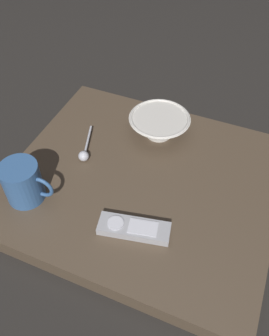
{
  "coord_description": "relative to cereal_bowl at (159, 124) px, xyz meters",
  "views": [
    {
      "loc": [
        0.54,
        0.21,
        0.73
      ],
      "look_at": [
        -0.01,
        -0.03,
        0.07
      ],
      "focal_mm": 37.92,
      "sensor_mm": 36.0,
      "label": 1
    }
  ],
  "objects": [
    {
      "name": "ground_plane",
      "position": [
        0.17,
        0.02,
        -0.08
      ],
      "size": [
        6.0,
        6.0,
        0.0
      ],
      "primitive_type": "plane",
      "color": "black"
    },
    {
      "name": "tv_remote_near",
      "position": [
        0.32,
        0.06,
        -0.03
      ],
      "size": [
        0.08,
        0.17,
        0.02
      ],
      "color": "#9E9EA3",
      "rests_on": "table"
    },
    {
      "name": "cereal_bowl",
      "position": [
        0.0,
        0.0,
        0.0
      ],
      "size": [
        0.17,
        0.17,
        0.06
      ],
      "color": "beige",
      "rests_on": "table"
    },
    {
      "name": "coffee_mug",
      "position": [
        0.33,
        -0.21,
        0.02
      ],
      "size": [
        0.09,
        0.13,
        0.1
      ],
      "color": "#33598C",
      "rests_on": "table"
    },
    {
      "name": "teaspoon",
      "position": [
        0.16,
        -0.15,
        -0.02
      ],
      "size": [
        0.12,
        0.05,
        0.03
      ],
      "color": "silver",
      "rests_on": "table"
    },
    {
      "name": "table",
      "position": [
        0.17,
        0.02,
        -0.06
      ],
      "size": [
        0.59,
        0.66,
        0.05
      ],
      "color": "#4C3D2D",
      "rests_on": "ground"
    }
  ]
}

